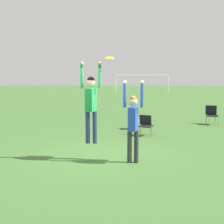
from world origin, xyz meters
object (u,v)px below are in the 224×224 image
object	(u,v)px
camping_chair_0	(212,113)
camping_chair_2	(134,118)
frisbee	(110,58)
camping_chair_1	(146,124)
person_defending	(133,119)
person_jumping	(91,100)

from	to	relation	value
camping_chair_0	camping_chair_2	bearing A→B (deg)	42.02
frisbee	camping_chair_1	size ratio (longest dim) A/B	0.31
frisbee	camping_chair_0	bearing A→B (deg)	54.06
person_defending	frisbee	size ratio (longest dim) A/B	8.97
person_jumping	frisbee	world-z (taller)	frisbee
camping_chair_1	camping_chair_2	world-z (taller)	camping_chair_2
camping_chair_1	person_jumping	bearing A→B (deg)	88.28
person_defending	camping_chair_1	world-z (taller)	person_defending
camping_chair_0	camping_chair_2	size ratio (longest dim) A/B	1.14
camping_chair_1	camping_chair_2	size ratio (longest dim) A/B	1.00
camping_chair_0	camping_chair_1	world-z (taller)	camping_chair_0
person_defending	camping_chair_1	distance (m)	3.93
camping_chair_0	camping_chair_1	distance (m)	4.37
person_jumping	camping_chair_2	size ratio (longest dim) A/B	2.86
frisbee	camping_chair_2	world-z (taller)	frisbee
frisbee	camping_chair_1	distance (m)	4.46
person_jumping	person_defending	world-z (taller)	person_jumping
person_jumping	camping_chair_1	xyz separation A→B (m)	(1.79, 3.52, -1.19)
frisbee	camping_chair_2	distance (m)	5.60
person_defending	camping_chair_1	size ratio (longest dim) A/B	2.81
person_jumping	camping_chair_0	distance (m)	8.23
frisbee	camping_chair_2	size ratio (longest dim) A/B	0.31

